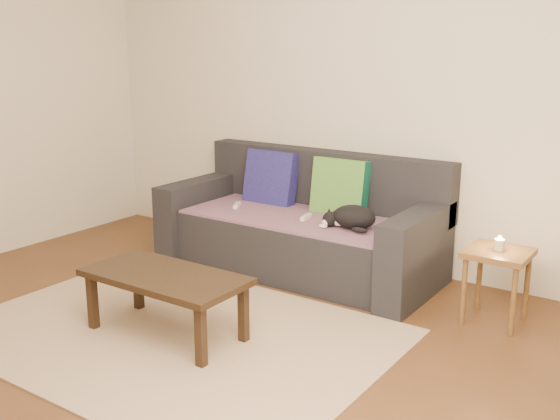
{
  "coord_description": "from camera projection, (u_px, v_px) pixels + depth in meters",
  "views": [
    {
      "loc": [
        2.55,
        -2.45,
        1.68
      ],
      "look_at": [
        0.05,
        1.2,
        0.55
      ],
      "focal_mm": 42.0,
      "sensor_mm": 36.0,
      "label": 1
    }
  ],
  "objects": [
    {
      "name": "sofa",
      "position": [
        302.0,
        230.0,
        4.95
      ],
      "size": [
        2.1,
        0.94,
        0.87
      ],
      "color": "#232328",
      "rests_on": "ground"
    },
    {
      "name": "coffee_table",
      "position": [
        165.0,
        282.0,
        3.79
      ],
      "size": [
        0.97,
        0.49,
        0.39
      ],
      "color": "black",
      "rests_on": "rug"
    },
    {
      "name": "wii_remote_b",
      "position": [
        306.0,
        217.0,
        4.74
      ],
      "size": [
        0.06,
        0.15,
        0.03
      ],
      "primitive_type": "cube",
      "rotation": [
        0.0,
        0.0,
        1.76
      ],
      "color": "white",
      "rests_on": "throw_blanket"
    },
    {
      "name": "candle",
      "position": [
        499.0,
        244.0,
        3.95
      ],
      "size": [
        0.06,
        0.06,
        0.09
      ],
      "color": "beige",
      "rests_on": "side_table"
    },
    {
      "name": "cushion_navy",
      "position": [
        271.0,
        178.0,
        5.23
      ],
      "size": [
        0.44,
        0.2,
        0.45
      ],
      "primitive_type": "cube",
      "rotation": [
        -0.21,
        0.0,
        0.0
      ],
      "color": "#161352",
      "rests_on": "throw_blanket"
    },
    {
      "name": "cushion_green",
      "position": [
        340.0,
        188.0,
        4.88
      ],
      "size": [
        0.43,
        0.17,
        0.44
      ],
      "primitive_type": "cube",
      "rotation": [
        -0.14,
        0.0,
        0.0
      ],
      "color": "#0C5040",
      "rests_on": "throw_blanket"
    },
    {
      "name": "wii_remote_a",
      "position": [
        237.0,
        206.0,
        5.08
      ],
      "size": [
        0.1,
        0.15,
        0.03
      ],
      "primitive_type": "cube",
      "rotation": [
        0.0,
        0.0,
        2.05
      ],
      "color": "white",
      "rests_on": "throw_blanket"
    },
    {
      "name": "ground",
      "position": [
        155.0,
        344.0,
        3.77
      ],
      "size": [
        4.5,
        4.5,
        0.0
      ],
      "primitive_type": "plane",
      "color": "brown",
      "rests_on": "ground"
    },
    {
      "name": "side_table",
      "position": [
        498.0,
        263.0,
        3.98
      ],
      "size": [
        0.37,
        0.37,
        0.46
      ],
      "color": "brown",
      "rests_on": "ground"
    },
    {
      "name": "rug",
      "position": [
        173.0,
        333.0,
        3.89
      ],
      "size": [
        2.5,
        1.8,
        0.01
      ],
      "primitive_type": "cube",
      "color": "tan",
      "rests_on": "ground"
    },
    {
      "name": "back_wall",
      "position": [
        333.0,
        94.0,
        5.05
      ],
      "size": [
        4.5,
        0.04,
        2.6
      ],
      "primitive_type": "cube",
      "color": "beige",
      "rests_on": "ground"
    },
    {
      "name": "throw_blanket",
      "position": [
        296.0,
        217.0,
        4.85
      ],
      "size": [
        1.66,
        0.74,
        0.02
      ],
      "primitive_type": "cube",
      "color": "#402546",
      "rests_on": "sofa"
    },
    {
      "name": "cat",
      "position": [
        352.0,
        217.0,
        4.5
      ],
      "size": [
        0.4,
        0.3,
        0.16
      ],
      "rotation": [
        0.0,
        0.0,
        -0.24
      ],
      "color": "black",
      "rests_on": "throw_blanket"
    }
  ]
}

